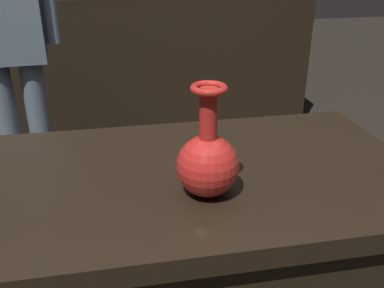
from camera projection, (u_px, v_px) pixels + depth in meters
The scene contains 3 objects.
back_display_shelf at pixel (132, 66), 3.14m from camera, with size 2.60×0.40×0.99m.
vase_centerpiece at pixel (208, 161), 0.93m from camera, with size 0.14×0.14×0.25m.
visitor_near_left at pixel (7, 29), 1.96m from camera, with size 0.47×0.21×1.63m.
Camera 1 is at (-0.14, -0.92, 1.31)m, focal length 39.98 mm.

